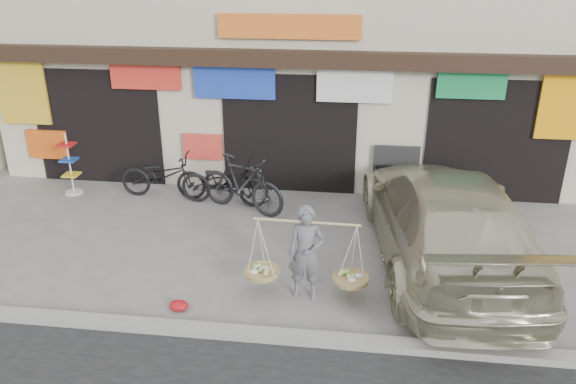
# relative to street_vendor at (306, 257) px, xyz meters

# --- Properties ---
(ground) EXTENTS (70.00, 70.00, 0.00)m
(ground) POSITION_rel_street_vendor_xyz_m (-0.80, 0.85, -0.72)
(ground) COLOR gray
(ground) RESTS_ON ground
(kerb) EXTENTS (70.00, 0.25, 0.12)m
(kerb) POSITION_rel_street_vendor_xyz_m (-0.80, -1.15, -0.66)
(kerb) COLOR gray
(kerb) RESTS_ON ground
(shophouse_block) EXTENTS (14.00, 6.32, 7.00)m
(shophouse_block) POSITION_rel_street_vendor_xyz_m (-0.81, 7.26, 2.72)
(shophouse_block) COLOR beige
(shophouse_block) RESTS_ON ground
(street_vendor) EXTENTS (1.98, 0.59, 1.58)m
(street_vendor) POSITION_rel_street_vendor_xyz_m (0.00, 0.00, 0.00)
(street_vendor) COLOR slate
(street_vendor) RESTS_ON ground
(bike_0) EXTENTS (1.97, 0.73, 1.03)m
(bike_0) POSITION_rel_street_vendor_xyz_m (-3.56, 3.58, -0.21)
(bike_0) COLOR black
(bike_0) RESTS_ON ground
(bike_1) EXTENTS (2.11, 1.33, 1.23)m
(bike_1) POSITION_rel_street_vendor_xyz_m (-1.66, 3.09, -0.11)
(bike_1) COLOR black
(bike_1) RESTS_ON ground
(bike_2) EXTENTS (2.02, 0.84, 1.04)m
(bike_2) POSITION_rel_street_vendor_xyz_m (-2.11, 3.37, -0.20)
(bike_2) COLOR black
(bike_2) RESTS_ON ground
(suv) EXTENTS (2.98, 6.07, 1.70)m
(suv) POSITION_rel_street_vendor_xyz_m (2.29, 1.44, 0.12)
(suv) COLOR beige
(suv) RESTS_ON ground
(display_rack) EXTENTS (0.40, 0.40, 1.44)m
(display_rack) POSITION_rel_street_vendor_xyz_m (-5.71, 3.54, -0.14)
(display_rack) COLOR silver
(display_rack) RESTS_ON ground
(red_bag) EXTENTS (0.31, 0.25, 0.14)m
(red_bag) POSITION_rel_street_vendor_xyz_m (-1.92, -0.61, -0.65)
(red_bag) COLOR red
(red_bag) RESTS_ON ground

